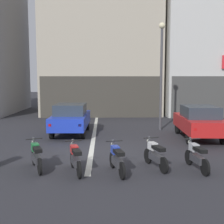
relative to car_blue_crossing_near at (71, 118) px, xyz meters
name	(u,v)px	position (x,y,z in m)	size (l,w,h in m)	color
ground_plane	(91,152)	(1.24, -3.85, -0.89)	(120.00, 120.00, 0.00)	#2B2B30
lane_centre_line	(95,127)	(1.24, 2.15, -0.88)	(0.20, 18.00, 0.01)	silver
building_mid_block	(101,22)	(1.60, 10.85, 7.16)	(9.77, 8.22, 16.12)	#B2A893
building_far_right	(210,12)	(11.41, 10.85, 8.11)	(9.28, 9.27, 18.03)	silver
car_blue_crossing_near	(71,118)	(0.00, 0.00, 0.00)	(1.88, 4.15, 1.64)	black
car_red_parked_kerbside	(199,121)	(6.48, -1.40, 0.00)	(2.01, 4.20, 1.64)	black
car_grey_down_street	(111,104)	(2.38, 8.86, 0.00)	(2.08, 4.23, 1.64)	black
street_lamp	(161,65)	(5.07, 1.14, 2.89)	(0.36, 0.36, 6.13)	#47474C
motorcycle_green_row_leftmost	(36,156)	(-0.45, -6.12, -0.43)	(0.74, 1.57, 0.98)	black
motorcycle_red_row_left_mid	(75,158)	(0.85, -6.45, -0.43)	(0.62, 1.63, 0.98)	black
motorcycle_blue_row_centre	(117,159)	(2.15, -6.56, -0.43)	(0.56, 1.65, 0.98)	black
motorcycle_white_row_right_mid	(155,154)	(3.44, -6.08, -0.43)	(0.63, 1.62, 0.98)	black
motorcycle_silver_row_rightmost	(196,156)	(4.74, -6.32, -0.43)	(0.55, 1.66, 0.98)	black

